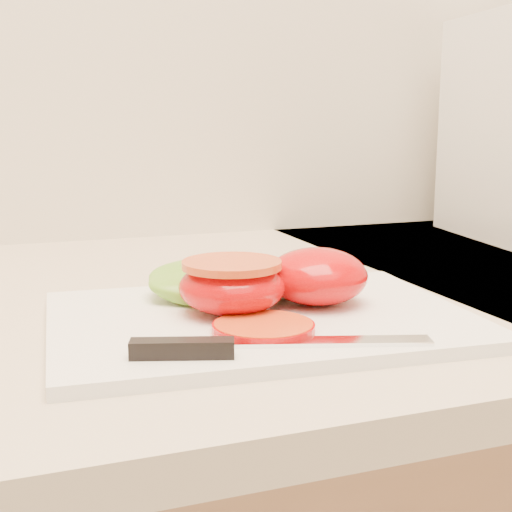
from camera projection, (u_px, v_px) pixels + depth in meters
name	position (u px, v px, depth m)	size (l,w,h in m)	color
cutting_board	(260.00, 320.00, 0.57)	(0.33, 0.24, 0.01)	white
tomato_half_dome	(317.00, 276.00, 0.60)	(0.09, 0.09, 0.05)	red
tomato_half_cut	(232.00, 284.00, 0.57)	(0.09, 0.09, 0.04)	red
tomato_slice_0	(263.00, 327.00, 0.52)	(0.07, 0.07, 0.01)	orange
lettuce_leaf_0	(224.00, 280.00, 0.63)	(0.14, 0.09, 0.03)	#65B931
knife	(242.00, 346.00, 0.47)	(0.21, 0.06, 0.01)	silver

